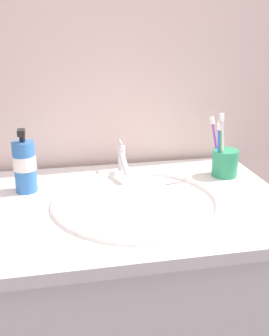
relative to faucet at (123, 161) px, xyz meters
name	(u,v)px	position (x,y,z in m)	size (l,w,h in m)	color
tiled_wall_back	(104,54)	(-0.03, 0.15, 0.32)	(2.11, 0.04, 2.40)	beige
vanity_counter	(125,323)	(-0.03, -0.20, -0.46)	(0.91, 0.62, 0.83)	silver
sink_basin	(137,213)	(0.00, -0.22, -0.08)	(0.47, 0.47, 0.10)	white
faucet	(123,161)	(0.00, 0.00, 0.00)	(0.02, 0.15, 0.10)	silver
toothbrush_cup	(225,163)	(0.32, -0.07, -0.01)	(0.08, 0.08, 0.09)	#2D9966
toothbrush_purple	(215,141)	(0.29, -0.04, 0.06)	(0.04, 0.05, 0.18)	purple
toothbrush_blue	(219,145)	(0.28, -0.09, 0.06)	(0.03, 0.03, 0.18)	blue
toothbrush_white	(223,142)	(0.29, -0.09, 0.07)	(0.04, 0.03, 0.21)	white
toothbrush_green	(220,146)	(0.29, -0.09, 0.06)	(0.03, 0.03, 0.18)	green
soap_dispenser	(25,165)	(-0.30, -0.08, 0.03)	(0.07, 0.07, 0.19)	#3372BF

